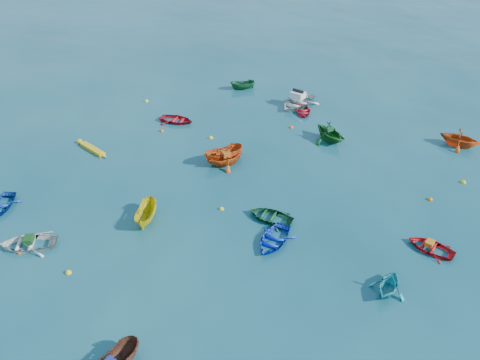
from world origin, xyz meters
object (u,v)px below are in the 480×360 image
Objects in this scene: dinghy_white_near at (29,246)px; motorboat_white at (297,105)px; dinghy_blue_se at (273,242)px; kayak_yellow at (93,150)px.

motorboat_white is (3.34, 26.65, 0.00)m from dinghy_white_near.
dinghy_white_near is at bearing -93.87° from motorboat_white.
dinghy_blue_se is 17.60m from kayak_yellow.
motorboat_white is at bearing -20.94° from kayak_yellow.
kayak_yellow is at bearing 168.83° from dinghy_blue_se.
kayak_yellow is at bearing -115.33° from motorboat_white.
dinghy_white_near is 11.42m from kayak_yellow.
dinghy_blue_se is 19.94m from motorboat_white.
motorboat_white reaches higher than dinghy_blue_se.
dinghy_white_near reaches higher than kayak_yellow.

